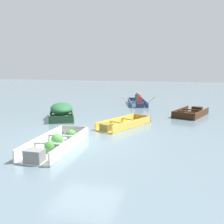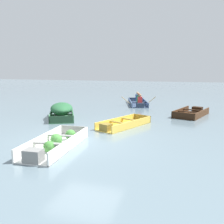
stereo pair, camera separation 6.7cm
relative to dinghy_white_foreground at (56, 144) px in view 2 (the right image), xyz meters
name	(u,v)px [view 2 (the right image)]	position (x,y,z in m)	size (l,w,h in m)	color
ground_plane	(85,138)	(0.43, 1.36, -0.16)	(80.00, 80.00, 0.00)	slate
dinghy_white_foreground	(56,144)	(0.00, 0.00, 0.00)	(1.24, 3.09, 0.43)	white
skiff_yellow_near_moored	(123,124)	(1.29, 3.50, -0.05)	(2.00, 2.93, 0.32)	#E5BC47
skiff_green_mid_moored	(62,110)	(-2.12, 4.35, 0.29)	(2.14, 2.70, 0.81)	#387047
skiff_dark_varnish_far_moored	(192,113)	(4.21, 7.22, -0.04)	(1.95, 2.76, 0.35)	#4C2D19
rowboat_slate_blue_with_crew	(138,102)	(0.67, 10.11, 0.03)	(2.29, 3.34, 0.89)	#475B7F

